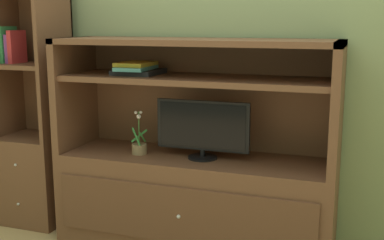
{
  "coord_description": "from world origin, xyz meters",
  "views": [
    {
      "loc": [
        1.01,
        -2.53,
        1.46
      ],
      "look_at": [
        0.0,
        0.35,
        0.85
      ],
      "focal_mm": 46.37,
      "sensor_mm": 36.0,
      "label": 1
    }
  ],
  "objects_px": {
    "magazine_stack": "(138,69)",
    "upright_book_row": "(13,46)",
    "media_console": "(195,179)",
    "potted_plant": "(139,146)",
    "tv_monitor": "(203,128)",
    "bookshelf_tall": "(35,144)"
  },
  "relations": [
    {
      "from": "magazine_stack",
      "to": "tv_monitor",
      "type": "bearing_deg",
      "value": -3.96
    },
    {
      "from": "media_console",
      "to": "potted_plant",
      "type": "distance_m",
      "value": 0.42
    },
    {
      "from": "potted_plant",
      "to": "magazine_stack",
      "type": "xyz_separation_m",
      "value": [
        -0.03,
        0.07,
        0.5
      ]
    },
    {
      "from": "magazine_stack",
      "to": "upright_book_row",
      "type": "height_order",
      "value": "upright_book_row"
    },
    {
      "from": "bookshelf_tall",
      "to": "upright_book_row",
      "type": "height_order",
      "value": "bookshelf_tall"
    },
    {
      "from": "bookshelf_tall",
      "to": "media_console",
      "type": "bearing_deg",
      "value": -0.22
    },
    {
      "from": "magazine_stack",
      "to": "upright_book_row",
      "type": "xyz_separation_m",
      "value": [
        -0.97,
        -0.01,
        0.13
      ]
    },
    {
      "from": "media_console",
      "to": "upright_book_row",
      "type": "distance_m",
      "value": 1.6
    },
    {
      "from": "tv_monitor",
      "to": "magazine_stack",
      "type": "height_order",
      "value": "magazine_stack"
    },
    {
      "from": "magazine_stack",
      "to": "upright_book_row",
      "type": "bearing_deg",
      "value": -179.67
    },
    {
      "from": "bookshelf_tall",
      "to": "upright_book_row",
      "type": "xyz_separation_m",
      "value": [
        -0.13,
        -0.01,
        0.7
      ]
    },
    {
      "from": "potted_plant",
      "to": "bookshelf_tall",
      "type": "distance_m",
      "value": 0.88
    },
    {
      "from": "magazine_stack",
      "to": "bookshelf_tall",
      "type": "height_order",
      "value": "bookshelf_tall"
    },
    {
      "from": "tv_monitor",
      "to": "bookshelf_tall",
      "type": "height_order",
      "value": "bookshelf_tall"
    },
    {
      "from": "bookshelf_tall",
      "to": "upright_book_row",
      "type": "bearing_deg",
      "value": -175.46
    },
    {
      "from": "bookshelf_tall",
      "to": "upright_book_row",
      "type": "relative_size",
      "value": 6.91
    },
    {
      "from": "magazine_stack",
      "to": "upright_book_row",
      "type": "distance_m",
      "value": 0.98
    },
    {
      "from": "upright_book_row",
      "to": "potted_plant",
      "type": "bearing_deg",
      "value": -3.4
    },
    {
      "from": "upright_book_row",
      "to": "tv_monitor",
      "type": "bearing_deg",
      "value": -1.05
    },
    {
      "from": "potted_plant",
      "to": "magazine_stack",
      "type": "distance_m",
      "value": 0.51
    },
    {
      "from": "media_console",
      "to": "magazine_stack",
      "type": "bearing_deg",
      "value": 179.93
    },
    {
      "from": "media_console",
      "to": "potted_plant",
      "type": "relative_size",
      "value": 6.2
    }
  ]
}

